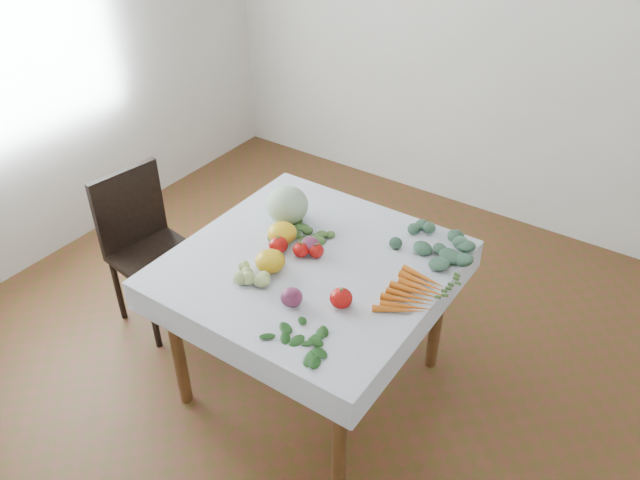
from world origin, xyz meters
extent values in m
plane|color=brown|center=(0.00, 0.00, 0.00)|extent=(4.00, 4.00, 0.00)
cube|color=white|center=(0.00, 2.00, 1.35)|extent=(4.00, 0.04, 2.70)
cube|color=brown|center=(0.00, 0.00, 0.73)|extent=(1.00, 1.00, 0.04)
cylinder|color=brown|center=(-0.44, -0.44, 0.35)|extent=(0.06, 0.06, 0.71)
cylinder|color=brown|center=(0.44, -0.44, 0.35)|extent=(0.06, 0.06, 0.71)
cylinder|color=brown|center=(-0.44, 0.44, 0.35)|extent=(0.06, 0.06, 0.71)
cylinder|color=brown|center=(0.44, 0.44, 0.35)|extent=(0.06, 0.06, 0.71)
cube|color=white|center=(0.00, 0.00, 0.75)|extent=(1.12, 1.12, 0.01)
cube|color=black|center=(-0.96, -0.07, 0.42)|extent=(0.44, 0.44, 0.04)
cube|color=black|center=(-1.13, -0.04, 0.65)|extent=(0.10, 0.39, 0.43)
cylinder|color=black|center=(-1.15, -0.21, 0.20)|extent=(0.03, 0.03, 0.40)
cylinder|color=black|center=(-0.82, -0.26, 0.20)|extent=(0.03, 0.03, 0.40)
cylinder|color=black|center=(-1.10, 0.12, 0.20)|extent=(0.03, 0.03, 0.40)
cylinder|color=black|center=(-0.77, 0.07, 0.20)|extent=(0.03, 0.03, 0.40)
ellipsoid|color=beige|center=(-0.27, 0.19, 0.85)|extent=(0.23, 0.23, 0.18)
ellipsoid|color=#B90E0C|center=(-0.16, -0.02, 0.79)|extent=(0.10, 0.10, 0.07)
ellipsoid|color=#B90E0C|center=(-0.06, 0.01, 0.79)|extent=(0.09, 0.09, 0.06)
ellipsoid|color=#B90E0C|center=(0.00, 0.04, 0.79)|extent=(0.08, 0.08, 0.06)
ellipsoid|color=#B90E0C|center=(0.27, -0.17, 0.80)|extent=(0.10, 0.10, 0.08)
ellipsoid|color=gold|center=(-0.19, 0.05, 0.80)|extent=(0.16, 0.16, 0.09)
ellipsoid|color=gold|center=(-0.11, -0.15, 0.80)|extent=(0.17, 0.17, 0.09)
ellipsoid|color=#561839|center=(-0.04, 0.05, 0.79)|extent=(0.10, 0.10, 0.07)
ellipsoid|color=#561839|center=(0.10, -0.28, 0.79)|extent=(0.11, 0.11, 0.07)
ellipsoid|color=#B4D279|center=(-0.12, -0.26, 0.78)|extent=(0.06, 0.06, 0.05)
ellipsoid|color=#B4D279|center=(-0.15, -0.25, 0.78)|extent=(0.06, 0.06, 0.05)
ellipsoid|color=#B4D279|center=(-0.12, -0.28, 0.78)|extent=(0.06, 0.06, 0.05)
ellipsoid|color=#B4D279|center=(-0.10, -0.22, 0.78)|extent=(0.06, 0.06, 0.05)
ellipsoid|color=#B4D279|center=(-0.19, -0.27, 0.78)|extent=(0.06, 0.06, 0.05)
ellipsoid|color=#B4D279|center=(-0.06, -0.28, 0.78)|extent=(0.06, 0.06, 0.05)
cone|color=#DB5518|center=(0.48, 0.15, 0.77)|extent=(0.21, 0.05, 0.03)
cone|color=#DB5518|center=(0.48, 0.12, 0.77)|extent=(0.21, 0.03, 0.03)
cone|color=#DB5518|center=(0.48, 0.09, 0.77)|extent=(0.21, 0.05, 0.03)
cone|color=#DB5518|center=(0.48, 0.05, 0.77)|extent=(0.21, 0.06, 0.03)
cone|color=#DB5518|center=(0.48, 0.02, 0.77)|extent=(0.21, 0.08, 0.03)
cone|color=#DB5518|center=(0.48, -0.01, 0.77)|extent=(0.21, 0.10, 0.03)
cone|color=#DB5518|center=(0.48, -0.05, 0.77)|extent=(0.20, 0.11, 0.03)
cone|color=#DB5518|center=(0.48, -0.08, 0.77)|extent=(0.20, 0.13, 0.03)
ellipsoid|color=#3B614B|center=(0.42, 0.39, 0.78)|extent=(0.07, 0.07, 0.05)
ellipsoid|color=#3B614B|center=(0.36, 0.40, 0.78)|extent=(0.07, 0.07, 0.05)
ellipsoid|color=#3B614B|center=(0.41, 0.34, 0.78)|extent=(0.07, 0.07, 0.05)
ellipsoid|color=#3B614B|center=(0.42, 0.43, 0.78)|extent=(0.07, 0.07, 0.05)
ellipsoid|color=#3B614B|center=(0.33, 0.36, 0.78)|extent=(0.07, 0.07, 0.05)
ellipsoid|color=#3B614B|center=(0.48, 0.36, 0.78)|extent=(0.07, 0.07, 0.05)
ellipsoid|color=#3B614B|center=(0.35, 0.45, 0.78)|extent=(0.07, 0.07, 0.05)
ellipsoid|color=#3B614B|center=(0.37, 0.30, 0.78)|extent=(0.07, 0.07, 0.05)
ellipsoid|color=#3B614B|center=(0.49, 0.44, 0.78)|extent=(0.07, 0.07, 0.05)
ellipsoid|color=#3B614B|center=(0.27, 0.40, 0.78)|extent=(0.07, 0.07, 0.05)
ellipsoid|color=#3B614B|center=(0.49, 0.29, 0.78)|extent=(0.07, 0.07, 0.05)
ellipsoid|color=#3B614B|center=(0.41, 0.51, 0.78)|extent=(0.07, 0.07, 0.05)
ellipsoid|color=#3B614B|center=(0.28, 0.29, 0.78)|extent=(0.07, 0.07, 0.05)
ellipsoid|color=#184816|center=(0.26, -0.39, 0.76)|extent=(0.06, 0.04, 0.01)
ellipsoid|color=#184816|center=(0.22, -0.39, 0.76)|extent=(0.06, 0.04, 0.01)
ellipsoid|color=#184816|center=(0.26, -0.42, 0.76)|extent=(0.06, 0.04, 0.01)
ellipsoid|color=#184816|center=(0.26, -0.37, 0.76)|extent=(0.06, 0.04, 0.01)
ellipsoid|color=#184816|center=(0.20, -0.41, 0.76)|extent=(0.06, 0.04, 0.01)
ellipsoid|color=#184816|center=(0.30, -0.41, 0.76)|extent=(0.06, 0.04, 0.01)
ellipsoid|color=#184816|center=(0.22, -0.35, 0.76)|extent=(0.06, 0.04, 0.01)
ellipsoid|color=#184816|center=(0.23, -0.46, 0.76)|extent=(0.06, 0.04, 0.01)
ellipsoid|color=#184816|center=(0.31, -0.36, 0.76)|extent=(0.06, 0.04, 0.01)
ellipsoid|color=#184816|center=(0.16, -0.38, 0.76)|extent=(0.06, 0.04, 0.01)
ellipsoid|color=#184816|center=(0.30, -0.46, 0.76)|extent=(0.06, 0.04, 0.01)
ellipsoid|color=#184816|center=(0.26, -0.31, 0.76)|extent=(0.06, 0.04, 0.01)
ellipsoid|color=#184816|center=(0.16, -0.46, 0.76)|extent=(0.06, 0.04, 0.01)
ellipsoid|color=#184816|center=(0.36, -0.40, 0.76)|extent=(0.06, 0.04, 0.01)
ellipsoid|color=#496D32|center=(-0.11, 0.11, 0.77)|extent=(0.05, 0.05, 0.02)
ellipsoid|color=#496D32|center=(-0.14, 0.13, 0.77)|extent=(0.05, 0.05, 0.02)
ellipsoid|color=#496D32|center=(-0.12, 0.09, 0.77)|extent=(0.05, 0.05, 0.02)
ellipsoid|color=#496D32|center=(-0.10, 0.14, 0.77)|extent=(0.05, 0.05, 0.02)
ellipsoid|color=#496D32|center=(-0.17, 0.11, 0.77)|extent=(0.05, 0.05, 0.02)
ellipsoid|color=#496D32|center=(-0.08, 0.09, 0.77)|extent=(0.05, 0.05, 0.02)
ellipsoid|color=#496D32|center=(-0.13, 0.16, 0.77)|extent=(0.05, 0.05, 0.02)
ellipsoid|color=#496D32|center=(-0.16, 0.07, 0.77)|extent=(0.05, 0.05, 0.02)
ellipsoid|color=#496D32|center=(-0.05, 0.13, 0.77)|extent=(0.05, 0.05, 0.02)
ellipsoid|color=#496D32|center=(-0.19, 0.15, 0.77)|extent=(0.05, 0.05, 0.02)
ellipsoid|color=#496D32|center=(-0.09, 0.05, 0.77)|extent=(0.05, 0.05, 0.02)
ellipsoid|color=#496D32|center=(-0.09, 0.19, 0.77)|extent=(0.05, 0.05, 0.02)
ellipsoid|color=#496D32|center=(-0.21, 0.08, 0.77)|extent=(0.05, 0.05, 0.02)
ellipsoid|color=#496D32|center=(-0.02, 0.09, 0.77)|extent=(0.05, 0.05, 0.02)
camera|label=1|loc=(1.24, -1.75, 2.39)|focal=35.00mm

